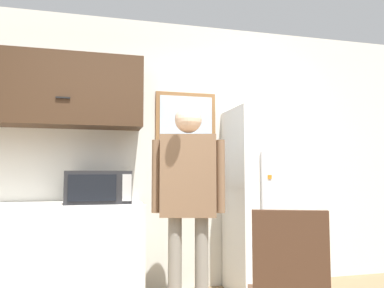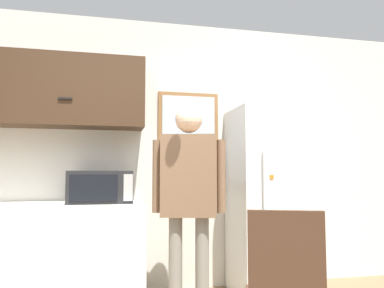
# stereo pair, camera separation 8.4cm
# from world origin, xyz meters

# --- Properties ---
(back_wall) EXTENTS (6.00, 0.06, 2.70)m
(back_wall) POSITION_xyz_m (0.00, 2.05, 1.35)
(back_wall) COLOR silver
(back_wall) RESTS_ON ground_plane
(counter) EXTENTS (2.14, 0.61, 0.89)m
(counter) POSITION_xyz_m (-1.13, 1.71, 0.44)
(counter) COLOR silver
(counter) RESTS_ON ground_plane
(upper_cabinets) EXTENTS (2.14, 0.38, 0.65)m
(upper_cabinets) POSITION_xyz_m (-1.13, 1.84, 1.89)
(upper_cabinets) COLOR #3D2819
(microwave) EXTENTS (0.55, 0.42, 0.28)m
(microwave) POSITION_xyz_m (-0.44, 1.69, 1.03)
(microwave) COLOR #232326
(microwave) RESTS_ON counter
(person) EXTENTS (0.58, 0.33, 1.70)m
(person) POSITION_xyz_m (0.26, 1.26, 1.04)
(person) COLOR gray
(person) RESTS_ON ground_plane
(refrigerator) EXTENTS (0.70, 0.66, 1.77)m
(refrigerator) POSITION_xyz_m (1.15, 1.69, 0.89)
(refrigerator) COLOR white
(refrigerator) RESTS_ON ground_plane
(window) EXTENTS (0.63, 0.05, 0.98)m
(window) POSITION_xyz_m (0.42, 2.00, 1.48)
(window) COLOR olive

